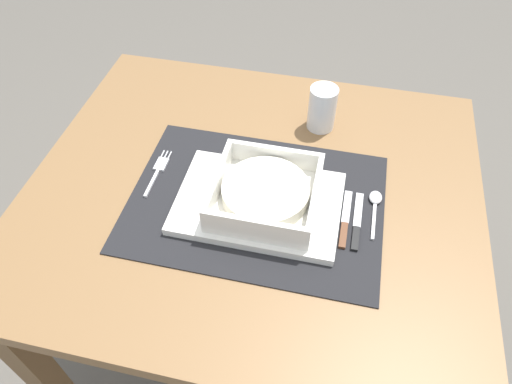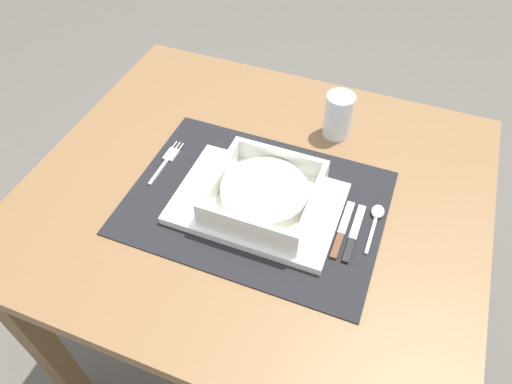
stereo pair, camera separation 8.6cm
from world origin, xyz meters
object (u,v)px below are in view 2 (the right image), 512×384
(dining_table, at_px, (256,222))
(butter_knife, at_px, (353,236))
(fork, at_px, (168,159))
(bread_knife, at_px, (341,233))
(porridge_bowl, at_px, (264,195))
(drinking_glass, at_px, (338,117))
(spoon, at_px, (376,216))

(dining_table, xyz_separation_m, butter_knife, (0.20, -0.05, 0.12))
(fork, distance_m, bread_knife, 0.38)
(porridge_bowl, bearing_deg, fork, 168.48)
(bread_knife, bearing_deg, drinking_glass, 106.72)
(fork, relative_size, spoon, 1.13)
(fork, bearing_deg, drinking_glass, 39.05)
(drinking_glass, bearing_deg, porridge_bowl, -105.26)
(fork, relative_size, butter_knife, 0.96)
(porridge_bowl, relative_size, bread_knife, 1.40)
(butter_knife, height_order, drinking_glass, drinking_glass)
(bread_knife, bearing_deg, spoon, 48.53)
(dining_table, relative_size, fork, 6.83)
(spoon, distance_m, butter_knife, 0.06)
(butter_knife, bearing_deg, fork, 170.16)
(dining_table, bearing_deg, butter_knife, -14.18)
(drinking_glass, bearing_deg, bread_knife, -73.08)
(fork, distance_m, butter_knife, 0.40)
(spoon, relative_size, butter_knife, 0.85)
(porridge_bowl, xyz_separation_m, fork, (-0.23, 0.05, -0.03))
(spoon, bearing_deg, dining_table, -178.86)
(dining_table, relative_size, drinking_glass, 8.90)
(dining_table, xyz_separation_m, bread_knife, (0.18, -0.05, 0.12))
(dining_table, xyz_separation_m, drinking_glass, (0.10, 0.21, 0.15))
(porridge_bowl, distance_m, bread_knife, 0.15)
(dining_table, relative_size, butter_knife, 6.57)
(fork, relative_size, bread_knife, 0.96)
(dining_table, bearing_deg, porridge_bowl, -52.89)
(porridge_bowl, distance_m, butter_knife, 0.17)
(bread_knife, bearing_deg, fork, 171.83)
(dining_table, height_order, fork, fork)
(butter_knife, distance_m, drinking_glass, 0.28)
(dining_table, height_order, butter_knife, butter_knife)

